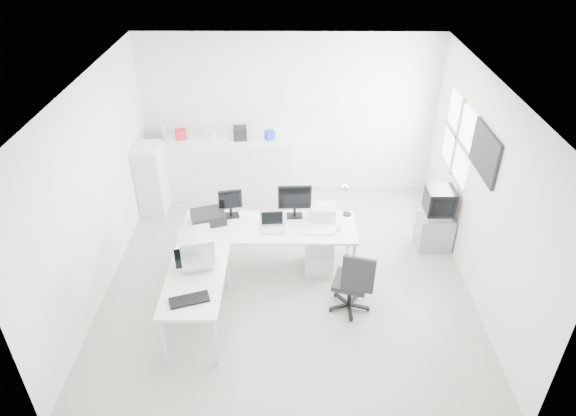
{
  "coord_description": "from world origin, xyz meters",
  "views": [
    {
      "loc": [
        0.04,
        -5.71,
        4.76
      ],
      "look_at": [
        0.0,
        0.2,
        1.0
      ],
      "focal_mm": 32.0,
      "sensor_mm": 36.0,
      "label": 1
    }
  ],
  "objects_px": {
    "crt_monitor": "(196,249)",
    "office_chair": "(351,279)",
    "lcd_monitor_large": "(295,202)",
    "laser_printer": "(323,212)",
    "crt_tv": "(439,203)",
    "sideboard": "(230,167)",
    "main_desk": "(270,248)",
    "inkjet_printer": "(208,217)",
    "drawer_pedestal": "(319,250)",
    "side_desk": "(198,301)",
    "lcd_monitor_small": "(230,204)",
    "laptop": "(273,223)",
    "filing_cabinet": "(151,179)",
    "tv_cabinet": "(434,231)"
  },
  "relations": [
    {
      "from": "crt_monitor",
      "to": "inkjet_printer",
      "type": "bearing_deg",
      "value": 74.06
    },
    {
      "from": "side_desk",
      "to": "inkjet_printer",
      "type": "relative_size",
      "value": 3.1
    },
    {
      "from": "laptop",
      "to": "laser_printer",
      "type": "xyz_separation_m",
      "value": [
        0.7,
        0.32,
        -0.02
      ]
    },
    {
      "from": "drawer_pedestal",
      "to": "crt_tv",
      "type": "bearing_deg",
      "value": 16.45
    },
    {
      "from": "laptop",
      "to": "filing_cabinet",
      "type": "distance_m",
      "value": 2.69
    },
    {
      "from": "lcd_monitor_large",
      "to": "tv_cabinet",
      "type": "xyz_separation_m",
      "value": [
        2.13,
        0.32,
        -0.72
      ]
    },
    {
      "from": "drawer_pedestal",
      "to": "filing_cabinet",
      "type": "relative_size",
      "value": 0.5
    },
    {
      "from": "sideboard",
      "to": "drawer_pedestal",
      "type": "bearing_deg",
      "value": -54.66
    },
    {
      "from": "lcd_monitor_large",
      "to": "crt_monitor",
      "type": "bearing_deg",
      "value": -140.28
    },
    {
      "from": "main_desk",
      "to": "filing_cabinet",
      "type": "relative_size",
      "value": 1.99
    },
    {
      "from": "side_desk",
      "to": "tv_cabinet",
      "type": "relative_size",
      "value": 2.54
    },
    {
      "from": "lcd_monitor_small",
      "to": "crt_tv",
      "type": "height_order",
      "value": "lcd_monitor_small"
    },
    {
      "from": "drawer_pedestal",
      "to": "filing_cabinet",
      "type": "bearing_deg",
      "value": 150.49
    },
    {
      "from": "inkjet_printer",
      "to": "sideboard",
      "type": "relative_size",
      "value": 0.21
    },
    {
      "from": "lcd_monitor_small",
      "to": "laptop",
      "type": "distance_m",
      "value": 0.7
    },
    {
      "from": "lcd_monitor_small",
      "to": "filing_cabinet",
      "type": "distance_m",
      "value": 2.02
    },
    {
      "from": "main_desk",
      "to": "lcd_monitor_small",
      "type": "height_order",
      "value": "lcd_monitor_small"
    },
    {
      "from": "office_chair",
      "to": "crt_tv",
      "type": "distance_m",
      "value": 1.99
    },
    {
      "from": "lcd_monitor_small",
      "to": "tv_cabinet",
      "type": "distance_m",
      "value": 3.12
    },
    {
      "from": "office_chair",
      "to": "main_desk",
      "type": "bearing_deg",
      "value": 159.41
    },
    {
      "from": "main_desk",
      "to": "laptop",
      "type": "height_order",
      "value": "laptop"
    },
    {
      "from": "main_desk",
      "to": "office_chair",
      "type": "distance_m",
      "value": 1.33
    },
    {
      "from": "office_chair",
      "to": "side_desk",
      "type": "bearing_deg",
      "value": -154.85
    },
    {
      "from": "sideboard",
      "to": "main_desk",
      "type": "bearing_deg",
      "value": -70.12
    },
    {
      "from": "tv_cabinet",
      "to": "filing_cabinet",
      "type": "bearing_deg",
      "value": 167.28
    },
    {
      "from": "inkjet_printer",
      "to": "crt_monitor",
      "type": "relative_size",
      "value": 0.9
    },
    {
      "from": "lcd_monitor_large",
      "to": "laser_printer",
      "type": "xyz_separation_m",
      "value": [
        0.4,
        -0.03,
        -0.14
      ]
    },
    {
      "from": "laser_printer",
      "to": "lcd_monitor_large",
      "type": "bearing_deg",
      "value": 175.14
    },
    {
      "from": "inkjet_printer",
      "to": "drawer_pedestal",
      "type": "bearing_deg",
      "value": -20.93
    },
    {
      "from": "inkjet_printer",
      "to": "lcd_monitor_large",
      "type": "height_order",
      "value": "lcd_monitor_large"
    },
    {
      "from": "sideboard",
      "to": "crt_tv",
      "type": "bearing_deg",
      "value": -25.42
    },
    {
      "from": "lcd_monitor_large",
      "to": "crt_tv",
      "type": "xyz_separation_m",
      "value": [
        2.13,
        0.32,
        -0.22
      ]
    },
    {
      "from": "side_desk",
      "to": "tv_cabinet",
      "type": "bearing_deg",
      "value": 26.72
    },
    {
      "from": "crt_monitor",
      "to": "filing_cabinet",
      "type": "xyz_separation_m",
      "value": [
        -1.17,
        2.44,
        -0.4
      ]
    },
    {
      "from": "lcd_monitor_small",
      "to": "office_chair",
      "type": "height_order",
      "value": "lcd_monitor_small"
    },
    {
      "from": "laser_printer",
      "to": "sideboard",
      "type": "relative_size",
      "value": 0.16
    },
    {
      "from": "main_desk",
      "to": "crt_monitor",
      "type": "xyz_separation_m",
      "value": [
        -0.85,
        -0.85,
        0.62
      ]
    },
    {
      "from": "main_desk",
      "to": "sideboard",
      "type": "height_order",
      "value": "sideboard"
    },
    {
      "from": "crt_tv",
      "to": "sideboard",
      "type": "height_order",
      "value": "sideboard"
    },
    {
      "from": "main_desk",
      "to": "laser_printer",
      "type": "distance_m",
      "value": 0.91
    },
    {
      "from": "crt_monitor",
      "to": "office_chair",
      "type": "distance_m",
      "value": 1.99
    },
    {
      "from": "sideboard",
      "to": "laptop",
      "type": "bearing_deg",
      "value": -69.81
    },
    {
      "from": "lcd_monitor_small",
      "to": "crt_monitor",
      "type": "height_order",
      "value": "crt_monitor"
    },
    {
      "from": "lcd_monitor_small",
      "to": "laptop",
      "type": "height_order",
      "value": "lcd_monitor_small"
    },
    {
      "from": "lcd_monitor_large",
      "to": "laser_printer",
      "type": "distance_m",
      "value": 0.43
    },
    {
      "from": "main_desk",
      "to": "inkjet_printer",
      "type": "distance_m",
      "value": 0.97
    },
    {
      "from": "inkjet_printer",
      "to": "office_chair",
      "type": "distance_m",
      "value": 2.14
    },
    {
      "from": "crt_monitor",
      "to": "main_desk",
      "type": "bearing_deg",
      "value": 29.06
    },
    {
      "from": "main_desk",
      "to": "filing_cabinet",
      "type": "bearing_deg",
      "value": 141.81
    },
    {
      "from": "side_desk",
      "to": "sideboard",
      "type": "xyz_separation_m",
      "value": [
        0.08,
        3.22,
        0.17
      ]
    }
  ]
}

